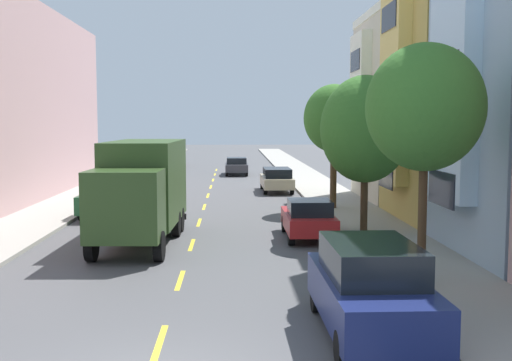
{
  "coord_description": "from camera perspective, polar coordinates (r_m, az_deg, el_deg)",
  "views": [
    {
      "loc": [
        1.45,
        -10.14,
        4.36
      ],
      "look_at": [
        2.68,
        22.49,
        1.31
      ],
      "focal_mm": 44.29,
      "sensor_mm": 36.0,
      "label": 1
    }
  ],
  "objects": [
    {
      "name": "moving_charcoal_sedan",
      "position": [
        51.9,
        -1.76,
        1.34
      ],
      "size": [
        1.8,
        4.5,
        1.43
      ],
      "color": "#333338",
      "rests_on": "ground_plane"
    },
    {
      "name": "parked_suv_navy",
      "position": [
        13.22,
        10.28,
        -9.53
      ],
      "size": [
        1.99,
        4.81,
        1.93
      ],
      "color": "navy",
      "rests_on": "ground_plane"
    },
    {
      "name": "parked_wagon_burgundy",
      "position": [
        61.9,
        -7.53,
        2.0
      ],
      "size": [
        1.92,
        4.74,
        1.5
      ],
      "color": "maroon",
      "rests_on": "ground_plane"
    },
    {
      "name": "ground_plane",
      "position": [
        40.41,
        -4.2,
        -0.87
      ],
      "size": [
        160.0,
        160.0,
        0.0
      ],
      "primitive_type": "plane",
      "color": "#4C4C4F"
    },
    {
      "name": "townhouse_fourth_cream",
      "position": [
        36.56,
        17.45,
        5.98
      ],
      "size": [
        10.73,
        7.12,
        10.25
      ],
      "color": "beige",
      "rests_on": "ground_plane"
    },
    {
      "name": "sidewalk_right",
      "position": [
        38.8,
        6.23,
        -1.04
      ],
      "size": [
        3.2,
        120.0,
        0.14
      ],
      "primitive_type": "cube",
      "color": "#A39E93",
      "rests_on": "ground_plane"
    },
    {
      "name": "delivery_box_truck",
      "position": [
        23.03,
        -10.24,
        -0.57
      ],
      "size": [
        2.65,
        7.59,
        3.65
      ],
      "color": "#2D471E",
      "rests_on": "ground_plane"
    },
    {
      "name": "street_tree_third",
      "position": [
        31.02,
        7.06,
        5.55
      ],
      "size": [
        2.96,
        2.96,
        6.04
      ],
      "color": "#47331E",
      "rests_on": "sidewalk_right"
    },
    {
      "name": "parked_hatchback_red",
      "position": [
        23.66,
        4.76,
        -3.44
      ],
      "size": [
        1.75,
        4.0,
        1.5
      ],
      "color": "#AD1E1E",
      "rests_on": "ground_plane"
    },
    {
      "name": "street_tree_second",
      "position": [
        23.89,
        9.83,
        4.58
      ],
      "size": [
        3.35,
        3.35,
        5.95
      ],
      "color": "#47331E",
      "rests_on": "sidewalk_right"
    },
    {
      "name": "parked_wagon_champagne",
      "position": [
        39.25,
        1.88,
        0.14
      ],
      "size": [
        1.88,
        4.72,
        1.5
      ],
      "color": "tan",
      "rests_on": "ground_plane"
    },
    {
      "name": "parked_pickup_forest",
      "position": [
        30.17,
        -13.07,
        -1.53
      ],
      "size": [
        2.14,
        5.35,
        1.73
      ],
      "color": "#194C28",
      "rests_on": "ground_plane"
    },
    {
      "name": "street_tree_nearest",
      "position": [
        16.85,
        15.01,
        6.35
      ],
      "size": [
        3.04,
        3.04,
        6.23
      ],
      "color": "#47331E",
      "rests_on": "sidewalk_right"
    },
    {
      "name": "lane_centerline_dashes",
      "position": [
        34.95,
        -4.52,
        -1.84
      ],
      "size": [
        0.14,
        47.2,
        0.01
      ],
      "color": "yellow",
      "rests_on": "ground_plane"
    },
    {
      "name": "parked_pickup_sky",
      "position": [
        53.88,
        -8.28,
        1.52
      ],
      "size": [
        2.09,
        5.33,
        1.73
      ],
      "color": "#7A9EC6",
      "rests_on": "ground_plane"
    },
    {
      "name": "sidewalk_left",
      "position": [
        39.33,
        -14.7,
        -1.1
      ],
      "size": [
        3.2,
        120.0,
        0.14
      ],
      "primitive_type": "cube",
      "color": "#A39E93",
      "rests_on": "ground_plane"
    }
  ]
}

